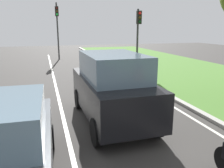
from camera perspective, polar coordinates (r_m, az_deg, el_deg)
The scene contains 9 objects.
ground_plane at distance 12.02m, azimuth -10.18°, elevation -1.22°, with size 60.00×60.00×0.00m, color #383533.
lane_line_center at distance 11.96m, azimuth -13.51°, elevation -1.44°, with size 0.12×32.00×0.01m, color silver.
lane_line_right_edge at distance 12.88m, azimuth 5.92°, elevation -0.04°, with size 0.12×32.00×0.01m, color silver.
grass_verge_right at distance 15.39m, azimuth 23.06°, elevation 1.30°, with size 9.00×48.00×0.06m, color #47752D.
curb_right at distance 13.06m, azimuth 7.96°, elevation 0.35°, with size 0.24×48.00×0.12m, color #9E9B93.
car_suv_ahead at distance 7.53m, azimuth -0.02°, elevation -0.83°, with size 2.00×4.52×2.28m.
car_sedan_left_lane at distance 4.79m, azimuth -25.64°, elevation -14.30°, with size 1.94×4.35×1.86m.
traffic_light_near_right at distance 16.93m, azimuth 6.53°, elevation 13.46°, with size 0.32×0.50×4.34m.
traffic_light_far_median at distance 23.22m, azimuth -13.37°, elevation 14.63°, with size 0.32×0.50×5.35m.
Camera 1 is at (-1.20, 2.45, 3.07)m, focal length 37.01 mm.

